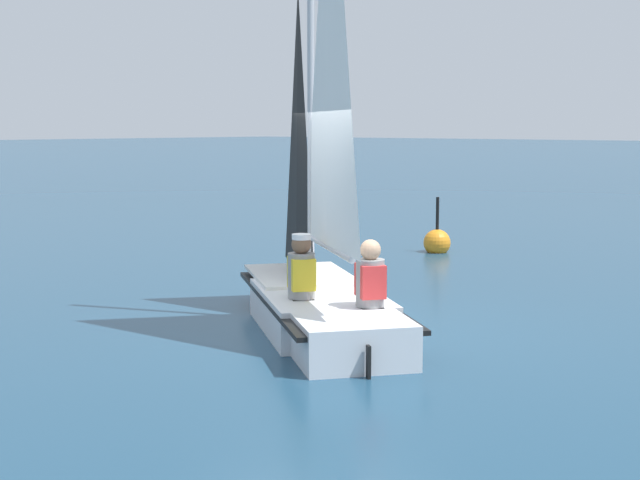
% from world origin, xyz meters
% --- Properties ---
extents(ground_plane, '(260.00, 260.00, 0.00)m').
position_xyz_m(ground_plane, '(0.00, 0.00, 0.00)').
color(ground_plane, navy).
extents(sailboat_main, '(3.86, 3.29, 5.89)m').
position_xyz_m(sailboat_main, '(0.02, -0.01, 0.89)').
color(sailboat_main, silver).
rests_on(sailboat_main, ground_plane).
extents(sailor_helm, '(0.43, 0.42, 1.16)m').
position_xyz_m(sailor_helm, '(0.11, -0.43, 0.63)').
color(sailor_helm, black).
rests_on(sailor_helm, ground_plane).
extents(sailor_crew, '(0.43, 0.42, 1.16)m').
position_xyz_m(sailor_crew, '(0.95, -0.28, 0.62)').
color(sailor_crew, black).
rests_on(sailor_crew, ground_plane).
extents(buoy_marker, '(0.50, 0.50, 1.11)m').
position_xyz_m(buoy_marker, '(-2.59, 6.24, 0.19)').
color(buoy_marker, orange).
rests_on(buoy_marker, ground_plane).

